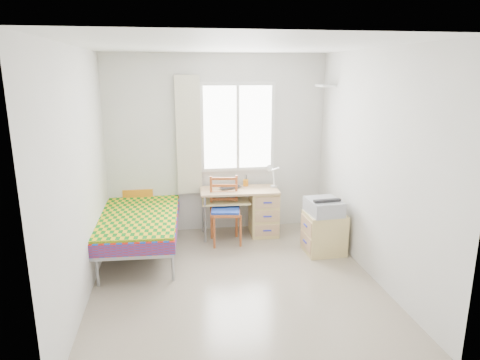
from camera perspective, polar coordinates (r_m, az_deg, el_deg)
The scene contains 17 objects.
floor at distance 5.07m, azimuth -0.62°, elevation -13.33°, with size 3.50×3.50×0.00m, color #BCAD93.
ceiling at distance 4.49m, azimuth -0.71°, elevation 17.50°, with size 3.50×3.50×0.00m, color white.
wall_back at distance 6.31m, azimuth -3.04°, elevation 4.74°, with size 3.20×3.20×0.00m, color silver.
wall_left at distance 4.65m, azimuth -20.54°, elevation 0.34°, with size 3.50×3.50×0.00m, color silver.
wall_right at distance 5.09m, azimuth 17.45°, elevation 1.75°, with size 3.50×3.50×0.00m, color silver.
window at distance 6.29m, azimuth -0.31°, elevation 7.03°, with size 1.10×0.04×1.30m.
curtain at distance 6.19m, azimuth -6.88°, elevation 5.87°, with size 0.35×0.05×1.70m, color beige.
floating_shelf at distance 6.22m, azimuth 11.32°, elevation 12.22°, with size 0.20×0.32×0.03m, color white.
bed at distance 5.96m, azimuth -13.19°, elevation -4.58°, with size 1.12×2.23×0.95m.
desk at distance 6.30m, azimuth 2.52°, elevation -3.91°, with size 1.14×0.56×0.70m.
chair at distance 5.98m, azimuth -1.93°, elevation -3.47°, with size 0.46×0.46×0.93m.
cabinet at distance 5.80m, azimuth 11.13°, elevation -6.94°, with size 0.51×0.45×0.54m.
printer at distance 5.67m, azimuth 11.13°, elevation -3.46°, with size 0.44×0.50×0.20m.
laptop at distance 6.16m, azimuth -1.05°, elevation -1.13°, with size 0.33×0.21×0.03m, color black.
pen_cup at distance 6.33m, azimuth 0.77°, elevation -0.36°, with size 0.08×0.08×0.10m, color orange.
task_lamp at distance 6.10m, azimuth 4.24°, elevation 0.85°, with size 0.22×0.31×0.38m.
book at distance 6.20m, azimuth -1.69°, elevation -2.18°, with size 0.16×0.21×0.02m, color gray.
Camera 1 is at (-0.67, -4.43, 2.36)m, focal length 32.00 mm.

